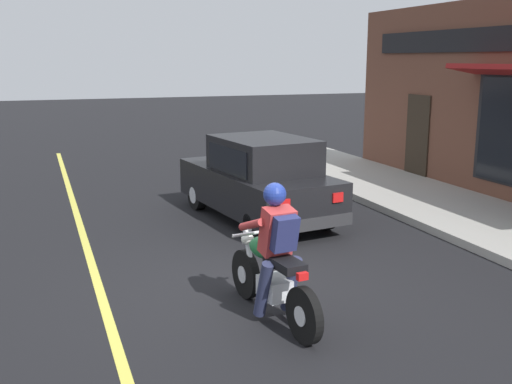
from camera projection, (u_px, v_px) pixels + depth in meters
The scene contains 5 objects.
ground_plane at pixel (243, 287), 7.93m from camera, with size 80.00×80.00×0.00m, color black.
sidewalk_curb at pixel (430, 201), 12.41m from camera, with size 2.60×22.00×0.14m, color #9E9B93.
lane_stripe at pixel (84, 238), 10.07m from camera, with size 0.12×19.80×0.01m, color #D1C64C.
motorcycle_with_rider at pixel (274, 263), 6.83m from camera, with size 0.62×2.02×1.62m.
car_hatchback at pixel (259, 180), 11.10m from camera, with size 2.12×3.96×1.57m.
Camera 1 is at (-2.43, -7.07, 2.96)m, focal length 42.00 mm.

